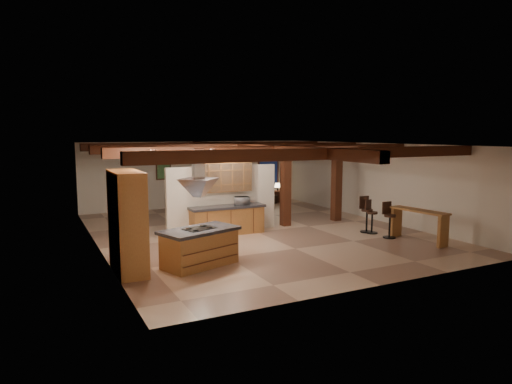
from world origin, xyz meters
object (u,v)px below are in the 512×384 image
at_px(kitchen_island, 200,247).
at_px(dining_table, 209,209).
at_px(sofa, 257,198).
at_px(bar_counter, 419,220).

distance_m(kitchen_island, dining_table, 6.44).
bearing_deg(kitchen_island, dining_table, 67.41).
height_order(dining_table, sofa, dining_table).
xyz_separation_m(kitchen_island, sofa, (5.64, 8.11, -0.20)).
height_order(dining_table, bar_counter, bar_counter).
relative_size(kitchen_island, bar_counter, 1.12).
distance_m(kitchen_island, bar_counter, 6.80).
bearing_deg(kitchen_island, sofa, 55.18).
bearing_deg(sofa, bar_counter, 85.54).
relative_size(sofa, bar_counter, 1.00).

